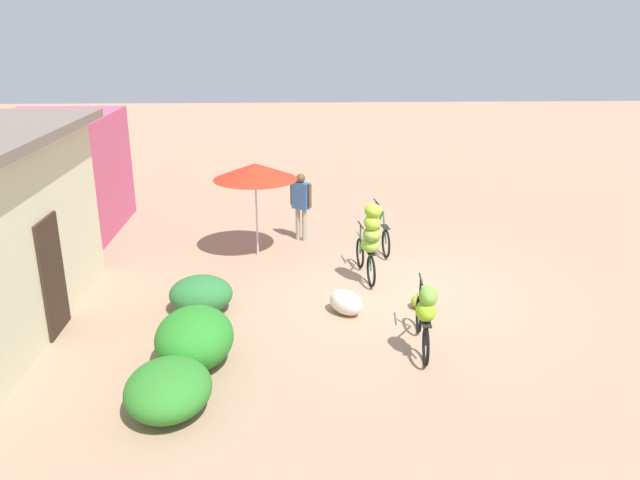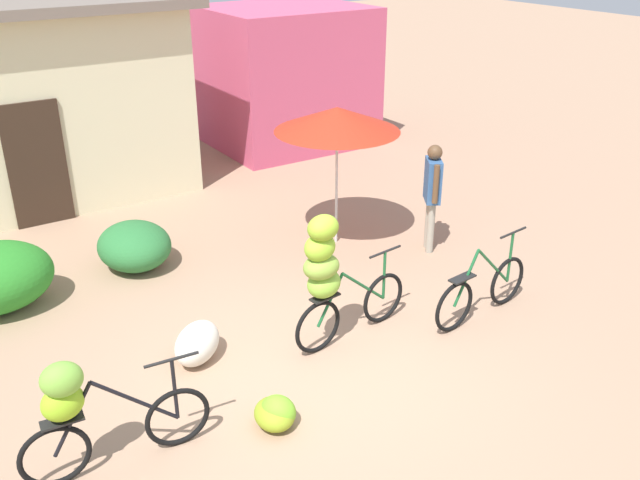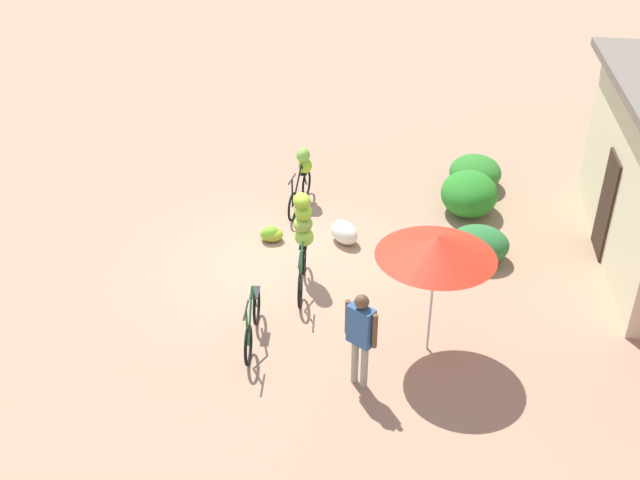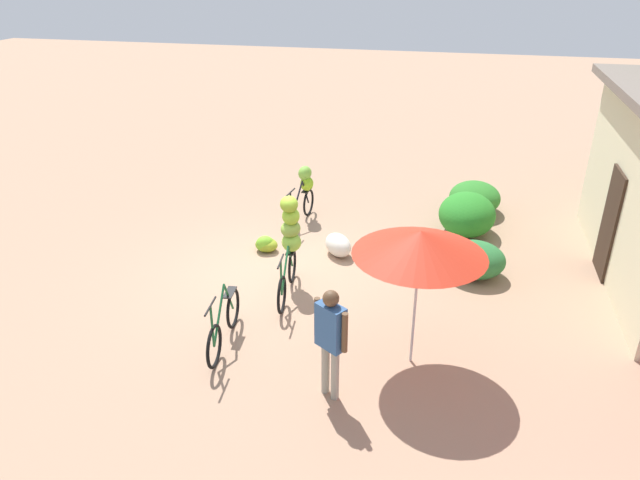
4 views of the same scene
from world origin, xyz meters
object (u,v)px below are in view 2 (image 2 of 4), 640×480
market_umbrella (337,119)px  person_vendor (432,187)px  bicycle_leftmost (85,409)px  bicycle_center_loaded (482,291)px  building_low (10,103)px  bicycle_near_pile (329,271)px  shop_pink (286,76)px  produce_sack (197,343)px  banana_pile_on_ground (276,413)px

market_umbrella → person_vendor: (1.01, -0.99, -0.93)m
bicycle_leftmost → bicycle_center_loaded: 4.85m
building_low → bicycle_leftmost: bearing=-98.0°
bicycle_leftmost → bicycle_near_pile: bearing=10.4°
building_low → bicycle_center_loaded: size_ratio=3.63×
building_low → market_umbrella: 5.78m
building_low → person_vendor: (4.55, -5.54, -0.70)m
bicycle_leftmost → shop_pink: bearing=49.6°
person_vendor → shop_pink: bearing=79.7°
produce_sack → bicycle_leftmost: bearing=-143.5°
shop_pink → person_vendor: shop_pink is taller
produce_sack → bicycle_center_loaded: bearing=-17.6°
banana_pile_on_ground → produce_sack: 1.47m
shop_pink → banana_pile_on_ground: bearing=-121.4°
market_umbrella → bicycle_center_loaded: market_umbrella is taller
shop_pink → banana_pile_on_ground: 9.67m
shop_pink → person_vendor: (-1.08, -5.97, -0.44)m
bicycle_center_loaded → bicycle_near_pile: bearing=166.2°
market_umbrella → banana_pile_on_ground: 4.67m
building_low → shop_pink: building_low is taller
produce_sack → person_vendor: 4.23m
shop_pink → produce_sack: size_ratio=4.57×
shop_pink → bicycle_center_loaded: size_ratio=1.92×
building_low → person_vendor: bearing=-50.6°
bicycle_leftmost → person_vendor: size_ratio=1.05×
building_low → produce_sack: (0.46, -6.30, -1.48)m
market_umbrella → bicycle_center_loaded: bearing=-84.7°
banana_pile_on_ground → produce_sack: bearing=96.9°
bicycle_near_pile → shop_pink: bearing=62.6°
market_umbrella → bicycle_leftmost: bearing=-148.1°
bicycle_center_loaded → person_vendor: (0.75, 1.81, 0.64)m
shop_pink → bicycle_near_pile: bearing=-117.4°
bicycle_center_loaded → produce_sack: bicycle_center_loaded is taller
building_low → banana_pile_on_ground: size_ratio=11.61×
bicycle_leftmost → person_vendor: person_vendor is taller
building_low → produce_sack: size_ratio=8.65×
building_low → bicycle_near_pile: (1.85, -6.88, -0.72)m
bicycle_center_loaded → produce_sack: (-3.34, 1.06, -0.14)m
market_umbrella → person_vendor: 1.69m
shop_pink → person_vendor: bearing=-100.3°
building_low → banana_pile_on_ground: 7.93m
bicycle_center_loaded → building_low: bearing=117.3°
produce_sack → market_umbrella: bearing=29.5°
bicycle_center_loaded → market_umbrella: bearing=95.3°
building_low → shop_pink: (5.63, 0.42, -0.26)m
produce_sack → person_vendor: (4.09, 0.76, 0.78)m
produce_sack → building_low: bearing=94.2°
market_umbrella → bicycle_near_pile: (-1.69, -2.32, -0.95)m
banana_pile_on_ground → produce_sack: produce_sack is taller
bicycle_center_loaded → produce_sack: bearing=162.4°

